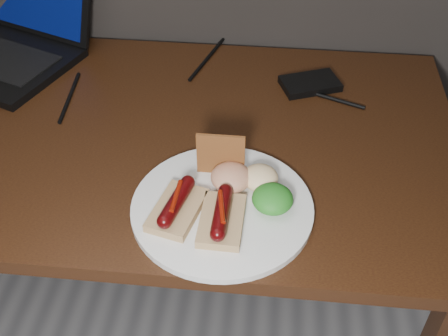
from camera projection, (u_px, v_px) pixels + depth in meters
name	position (u px, v px, depth m)	size (l,w,h in m)	color
desk	(113.00, 161.00, 1.19)	(1.40, 0.70, 0.75)	#361E0D
laptop	(7.00, 31.00, 1.31)	(0.45, 0.45, 0.25)	black
hard_drive	(310.00, 84.00, 1.23)	(0.12, 0.08, 0.02)	black
desk_cables	(120.00, 80.00, 1.25)	(1.02, 0.39, 0.01)	black
plate	(222.00, 208.00, 0.96)	(0.31, 0.31, 0.01)	silver
bread_sausage_left	(177.00, 206.00, 0.93)	(0.10, 0.13, 0.04)	tan
bread_sausage_center	(222.00, 217.00, 0.91)	(0.07, 0.12, 0.04)	tan
crispbread	(221.00, 155.00, 0.98)	(0.09, 0.01, 0.09)	#985829
salad_greens	(273.00, 199.00, 0.94)	(0.07, 0.07, 0.04)	#115716
salsa_mound	(231.00, 177.00, 0.97)	(0.07, 0.07, 0.04)	#AA1911
coleslaw_mound	(260.00, 178.00, 0.98)	(0.06, 0.06, 0.04)	silver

